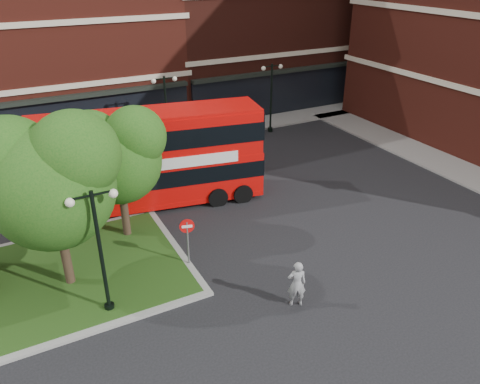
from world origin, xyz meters
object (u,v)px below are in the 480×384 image
woman (297,284)px  car_white (228,129)px  bus (149,153)px  car_silver (91,146)px

woman → car_white: 18.10m
bus → car_white: bearing=51.4°
bus → car_white: (7.86, 6.88, -2.12)m
bus → car_silver: bus is taller
car_white → woman: bearing=158.9°
car_silver → woman: bearing=-167.8°
bus → car_silver: 8.80m
bus → woman: (2.20, -10.31, -1.92)m
woman → car_white: bearing=-85.9°
car_white → car_silver: bearing=78.0°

